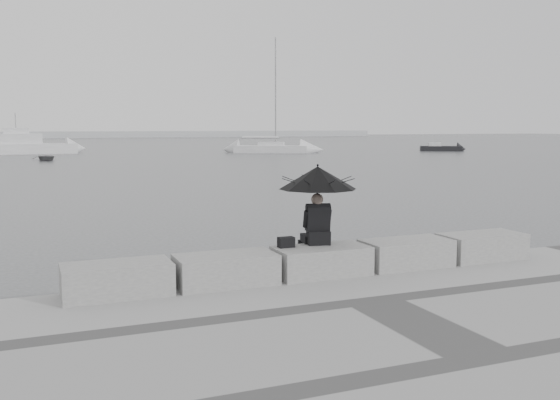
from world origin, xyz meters
name	(u,v)px	position (x,y,z in m)	size (l,w,h in m)	color
ground	(310,297)	(0.00, 0.00, 0.00)	(360.00, 360.00, 0.00)	#404244
stone_block_far_left	(117,280)	(-3.40, -0.45, 0.75)	(1.60, 0.80, 0.50)	slate
stone_block_left	(226,270)	(-1.70, -0.45, 0.75)	(1.60, 0.80, 0.50)	slate
stone_block_centre	(321,261)	(0.00, -0.45, 0.75)	(1.60, 0.80, 0.50)	slate
stone_block_right	(406,253)	(1.70, -0.45, 0.75)	(1.60, 0.80, 0.50)	slate
stone_block_far_right	(482,247)	(3.40, -0.45, 0.75)	(1.60, 0.80, 0.50)	slate
seated_person	(318,185)	(0.04, -0.20, 2.03)	(1.35, 1.35, 1.39)	black
bag	(286,242)	(-0.58, -0.27, 1.09)	(0.27, 0.16, 0.18)	black
distant_landmass	(7,135)	(-8.14, 154.51, 0.90)	(180.00, 8.00, 2.80)	#A9ACAF
sailboat_right	(271,148)	(21.36, 56.02, 0.52)	(8.40, 6.08, 12.90)	white
motor_cruiser	(27,146)	(-4.26, 63.22, 0.89)	(10.36, 3.27, 4.50)	white
small_motorboat	(441,148)	(42.04, 52.57, 0.32)	(5.00, 3.85, 1.10)	black
dinghy	(46,158)	(-2.82, 48.64, 0.26)	(3.10, 1.31, 0.53)	slate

